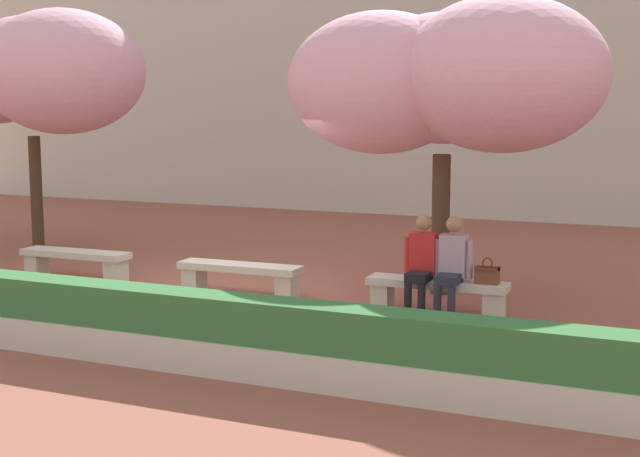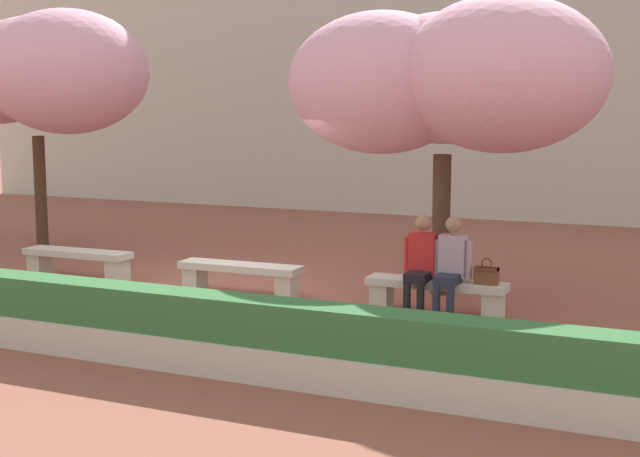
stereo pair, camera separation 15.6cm
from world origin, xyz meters
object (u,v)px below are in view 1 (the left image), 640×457
(stone_bench_center, at_px, (437,291))
(handbag, at_px, (487,274))
(person_seated_left, at_px, (422,261))
(cherry_tree_main, at_px, (449,79))
(stone_bench_near_west, at_px, (240,274))
(stone_bench_west_end, at_px, (76,260))
(person_seated_right, at_px, (452,263))
(cherry_tree_secondary, at_px, (32,71))

(stone_bench_center, xyz_separation_m, handbag, (0.65, -0.00, 0.27))
(person_seated_left, xyz_separation_m, handbag, (0.85, 0.05, -0.12))
(cherry_tree_main, bearing_deg, stone_bench_near_west, -157.05)
(stone_bench_west_end, xyz_separation_m, handbag, (6.50, -0.00, 0.27))
(person_seated_left, distance_m, cherry_tree_main, 2.65)
(cherry_tree_main, bearing_deg, stone_bench_west_end, -168.51)
(person_seated_right, distance_m, cherry_tree_secondary, 9.30)
(person_seated_right, xyz_separation_m, cherry_tree_secondary, (-8.65, 2.20, 2.62))
(stone_bench_west_end, bearing_deg, person_seated_right, -0.51)
(stone_bench_west_end, relative_size, cherry_tree_secondary, 0.39)
(stone_bench_west_end, relative_size, person_seated_left, 1.43)
(stone_bench_west_end, height_order, person_seated_left, person_seated_left)
(stone_bench_center, height_order, cherry_tree_secondary, cherry_tree_secondary)
(stone_bench_west_end, distance_m, handbag, 6.50)
(person_seated_right, height_order, cherry_tree_main, cherry_tree_main)
(stone_bench_near_west, bearing_deg, cherry_tree_secondary, 158.81)
(stone_bench_near_west, distance_m, handbag, 3.58)
(person_seated_left, height_order, cherry_tree_main, cherry_tree_main)
(stone_bench_center, bearing_deg, stone_bench_west_end, 180.00)
(stone_bench_center, xyz_separation_m, person_seated_right, (0.20, -0.05, 0.39))
(stone_bench_west_end, height_order, stone_bench_near_west, same)
(handbag, distance_m, cherry_tree_secondary, 9.74)
(stone_bench_center, bearing_deg, handbag, -0.28)
(stone_bench_west_end, distance_m, cherry_tree_secondary, 4.52)
(stone_bench_center, distance_m, person_seated_left, 0.44)
(stone_bench_near_west, height_order, stone_bench_center, same)
(stone_bench_near_west, distance_m, person_seated_left, 2.75)
(person_seated_left, bearing_deg, cherry_tree_main, 91.06)
(person_seated_left, distance_m, handbag, 0.86)
(person_seated_right, bearing_deg, handbag, 6.39)
(person_seated_left, distance_m, cherry_tree_secondary, 8.93)
(cherry_tree_secondary, bearing_deg, stone_bench_near_west, -21.19)
(person_seated_right, distance_m, cherry_tree_main, 2.68)
(handbag, xyz_separation_m, cherry_tree_main, (-0.87, 1.15, 2.48))
(person_seated_left, xyz_separation_m, cherry_tree_secondary, (-8.25, 2.20, 2.62))
(stone_bench_near_west, bearing_deg, stone_bench_center, 0.00)
(stone_bench_near_west, bearing_deg, cherry_tree_main, 22.95)
(stone_bench_west_end, xyz_separation_m, person_seated_left, (5.64, -0.05, 0.39))
(stone_bench_west_end, xyz_separation_m, cherry_tree_secondary, (-2.60, 2.14, 3.02))
(stone_bench_center, distance_m, cherry_tree_main, 2.99)
(stone_bench_near_west, xyz_separation_m, handbag, (3.57, -0.00, 0.27))
(stone_bench_center, bearing_deg, cherry_tree_secondary, 165.77)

